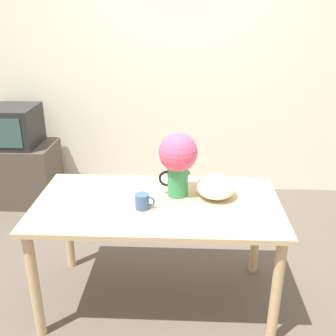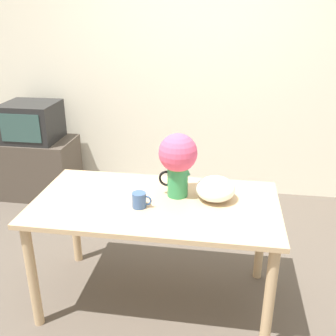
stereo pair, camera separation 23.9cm
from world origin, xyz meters
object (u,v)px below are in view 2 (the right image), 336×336
flower_vase (178,159)px  white_bowl (215,189)px  tv_set (32,122)px  coffee_mug (140,200)px

flower_vase → white_bowl: (0.23, -0.02, -0.17)m
flower_vase → tv_set: (-1.61, 1.28, -0.19)m
coffee_mug → white_bowl: size_ratio=0.49×
white_bowl → coffee_mug: bearing=-159.1°
flower_vase → coffee_mug: 0.34m
coffee_mug → tv_set: tv_set is taller
tv_set → flower_vase: bearing=-38.6°
tv_set → white_bowl: bearing=-35.3°
coffee_mug → white_bowl: bearing=20.9°
white_bowl → flower_vase: bearing=174.2°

